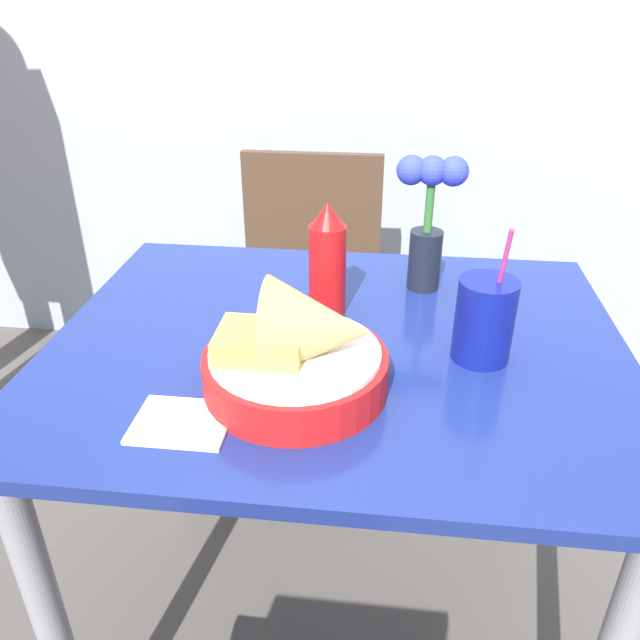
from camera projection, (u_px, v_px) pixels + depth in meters
The scene contains 8 objects.
ground_plane at pixel (333, 626), 1.40m from camera, with size 12.00×12.00×0.00m, color #4C4742.
dining_table at pixel (336, 399), 1.10m from camera, with size 0.95×0.76×0.75m.
chair_far_window at pixel (309, 281), 1.81m from camera, with size 0.40×0.40×0.85m.
food_basket at pixel (302, 353), 0.88m from camera, with size 0.27×0.27×0.18m.
ketchup_bottle at pixel (327, 261), 1.08m from camera, with size 0.06×0.06×0.20m.
drink_cup at pixel (484, 322), 0.96m from camera, with size 0.09×0.09×0.23m.
flower_vase at pixel (429, 216), 1.14m from camera, with size 0.13×0.06×0.26m.
napkin at pixel (182, 422), 0.84m from camera, with size 0.13×0.10×0.01m.
Camera 1 is at (0.08, -0.89, 1.28)m, focal length 35.00 mm.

